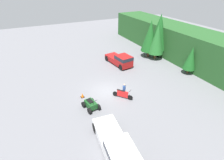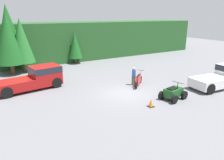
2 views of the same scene
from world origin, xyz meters
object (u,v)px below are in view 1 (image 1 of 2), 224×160
at_px(dirt_bike, 123,94).
at_px(pickup_truck_second, 117,147).
at_px(traffic_cone, 82,95).
at_px(quad_atv, 91,105).
at_px(rider_person, 124,89).
at_px(pickup_truck_red, 121,60).

bearing_deg(dirt_bike, pickup_truck_second, -71.89).
distance_m(dirt_bike, traffic_cone, 4.67).
distance_m(pickup_truck_second, traffic_cone, 8.71).
height_order(pickup_truck_second, quad_atv, pickup_truck_second).
height_order(pickup_truck_second, rider_person, pickup_truck_second).
bearing_deg(quad_atv, pickup_truck_red, 125.69).
bearing_deg(pickup_truck_red, quad_atv, -51.35).
distance_m(quad_atv, traffic_cone, 2.36).
height_order(pickup_truck_red, pickup_truck_second, same).
distance_m(rider_person, traffic_cone, 4.89).
relative_size(pickup_truck_second, quad_atv, 2.83).
bearing_deg(rider_person, dirt_bike, -101.82).
bearing_deg(traffic_cone, rider_person, 67.30).
height_order(dirt_bike, quad_atv, dirt_bike).
bearing_deg(quad_atv, pickup_truck_second, -11.59).
bearing_deg(quad_atv, dirt_bike, 82.55).
distance_m(pickup_truck_red, quad_atv, 11.29).
xyz_separation_m(pickup_truck_second, rider_person, (-6.81, 4.43, -0.09)).
height_order(pickup_truck_second, traffic_cone, pickup_truck_second).
bearing_deg(pickup_truck_red, traffic_cone, -61.73).
bearing_deg(traffic_cone, pickup_truck_red, 125.37).
height_order(pickup_truck_red, dirt_bike, pickup_truck_red).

